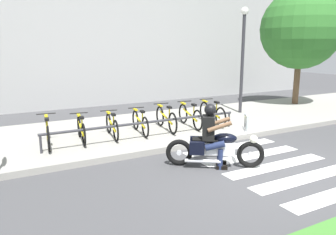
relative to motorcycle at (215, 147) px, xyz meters
name	(u,v)px	position (x,y,z in m)	size (l,w,h in m)	color
ground_plane	(260,170)	(0.76, -0.63, -0.45)	(48.00, 48.00, 0.00)	#424244
sidewalk	(168,126)	(0.76, 3.57, -0.38)	(24.00, 4.40, 0.15)	gray
crosswalk_stripe_1	(306,178)	(1.25, -1.43, -0.45)	(2.80, 0.40, 0.01)	white
crosswalk_stripe_2	(276,166)	(1.25, -0.63, -0.45)	(2.80, 0.40, 0.01)	white
crosswalk_stripe_3	(252,156)	(1.25, 0.17, -0.45)	(2.80, 0.40, 0.01)	white
crosswalk_stripe_4	(231,147)	(1.25, 0.97, -0.45)	(2.80, 0.40, 0.01)	white
motorcycle	(215,147)	(0.00, 0.00, 0.00)	(1.86, 1.30, 1.19)	black
rider	(212,131)	(-0.06, 0.05, 0.36)	(0.77, 0.73, 1.42)	black
bicycle_0	(48,132)	(-3.08, 2.90, 0.05)	(0.48, 1.73, 0.78)	black
bicycle_1	(81,129)	(-2.23, 2.90, 0.03)	(0.48, 1.57, 0.72)	black
bicycle_2	(112,126)	(-1.38, 2.90, 0.03)	(0.48, 1.54, 0.72)	black
bicycle_3	(140,122)	(-0.53, 2.90, 0.03)	(0.48, 1.58, 0.72)	black
bicycle_4	(166,119)	(0.32, 2.90, 0.05)	(0.48, 1.70, 0.77)	black
bicycle_5	(190,116)	(1.17, 2.90, 0.05)	(0.48, 1.71, 0.77)	black
bicycle_6	(212,113)	(2.02, 2.90, 0.06)	(0.48, 1.72, 0.78)	black
bike_rack	(148,123)	(-0.53, 2.35, 0.13)	(5.69, 0.07, 0.49)	#333338
street_lamp	(243,51)	(4.11, 3.97, 2.01)	(0.28, 0.28, 4.02)	#2D2D33
tree_near_rack	(301,29)	(7.57, 4.37, 2.89)	(3.37, 3.37, 5.03)	brown
building_backdrop	(109,37)	(0.76, 9.27, 2.58)	(24.00, 1.20, 6.06)	#A3A3A3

